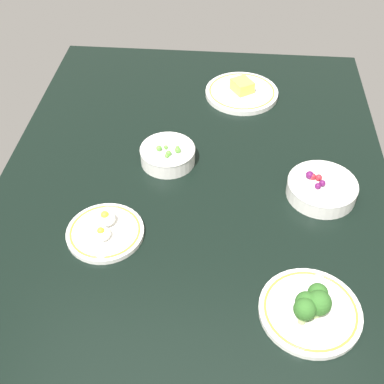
% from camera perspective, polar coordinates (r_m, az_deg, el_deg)
% --- Properties ---
extents(dining_table, '(1.47, 1.00, 0.04)m').
position_cam_1_polar(dining_table, '(1.25, 0.00, -1.31)').
color(dining_table, black).
rests_on(dining_table, ground).
extents(plate_broccoli, '(0.20, 0.20, 0.08)m').
position_cam_1_polar(plate_broccoli, '(1.04, 13.30, -12.67)').
color(plate_broccoli, white).
rests_on(plate_broccoli, dining_table).
extents(bowl_peas, '(0.15, 0.15, 0.06)m').
position_cam_1_polar(bowl_peas, '(1.33, -2.76, 4.28)').
color(bowl_peas, white).
rests_on(bowl_peas, dining_table).
extents(plate_cheese, '(0.22, 0.22, 0.05)m').
position_cam_1_polar(plate_cheese, '(1.60, 5.65, 11.22)').
color(plate_cheese, white).
rests_on(plate_cheese, dining_table).
extents(plate_eggs, '(0.18, 0.18, 0.05)m').
position_cam_1_polar(plate_eggs, '(1.17, -9.83, -4.34)').
color(plate_eggs, white).
rests_on(plate_eggs, dining_table).
extents(bowl_berries, '(0.17, 0.17, 0.06)m').
position_cam_1_polar(bowl_berries, '(1.27, 14.47, 0.43)').
color(bowl_berries, white).
rests_on(bowl_berries, dining_table).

